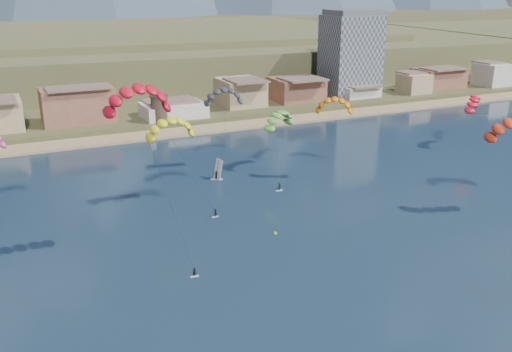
# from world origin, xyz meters

# --- Properties ---
(ground) EXTENTS (2400.00, 2400.00, 0.00)m
(ground) POSITION_xyz_m (0.00, 0.00, 0.00)
(ground) COLOR black
(ground) RESTS_ON ground
(beach) EXTENTS (2200.00, 12.00, 0.90)m
(beach) POSITION_xyz_m (0.00, 106.00, 0.25)
(beach) COLOR #A1845C
(beach) RESTS_ON ground
(land) EXTENTS (2200.00, 900.00, 4.00)m
(land) POSITION_xyz_m (0.00, 560.00, 0.00)
(land) COLOR brown
(land) RESTS_ON ground
(foothills) EXTENTS (940.00, 210.00, 18.00)m
(foothills) POSITION_xyz_m (22.39, 232.47, 9.08)
(foothills) COLOR brown
(foothills) RESTS_ON ground
(town) EXTENTS (400.00, 24.00, 12.00)m
(town) POSITION_xyz_m (-40.00, 122.00, 8.00)
(town) COLOR silver
(town) RESTS_ON ground
(apartment_tower) EXTENTS (20.00, 16.00, 32.00)m
(apartment_tower) POSITION_xyz_m (85.00, 128.00, 17.82)
(apartment_tower) COLOR gray
(apartment_tower) RESTS_ON ground
(watchtower) EXTENTS (5.82, 5.82, 8.60)m
(watchtower) POSITION_xyz_m (5.00, 114.00, 6.37)
(watchtower) COLOR #47382D
(watchtower) RESTS_ON ground
(kitesurfer_red) EXTENTS (11.31, 11.88, 30.56)m
(kitesurfer_red) POSITION_xyz_m (-21.99, 27.27, 27.70)
(kitesurfer_red) COLOR silver
(kitesurfer_red) RESTS_ON ground
(kitesurfer_yellow) EXTENTS (11.19, 13.36, 20.67)m
(kitesurfer_yellow) POSITION_xyz_m (-10.44, 49.94, 16.77)
(kitesurfer_yellow) COLOR silver
(kitesurfer_yellow) RESTS_ON ground
(kitesurfer_green) EXTENTS (13.53, 19.40, 19.19)m
(kitesurfer_green) POSITION_xyz_m (20.07, 61.89, 12.93)
(kitesurfer_green) COLOR silver
(kitesurfer_green) RESTS_ON ground
(distant_kite_dark) EXTENTS (10.25, 6.49, 21.83)m
(distant_kite_dark) POSITION_xyz_m (7.75, 66.73, 18.83)
(distant_kite_dark) COLOR #262626
(distant_kite_dark) RESTS_ON ground
(distant_kite_orange) EXTENTS (9.30, 7.79, 20.99)m
(distant_kite_orange) POSITION_xyz_m (27.42, 49.07, 18.21)
(distant_kite_orange) COLOR #262626
(distant_kite_orange) RESTS_ON ground
(distant_kite_red) EXTENTS (9.99, 8.97, 16.43)m
(distant_kite_red) POSITION_xyz_m (77.09, 56.83, 13.00)
(distant_kite_red) COLOR #262626
(distant_kite_red) RESTS_ON ground
(windsurfer) EXTENTS (3.00, 3.10, 4.85)m
(windsurfer) POSITION_xyz_m (3.19, 60.16, 1.54)
(windsurfer) COLOR silver
(windsurfer) RESTS_ON ground
(buoy) EXTENTS (0.65, 0.65, 0.65)m
(buoy) POSITION_xyz_m (1.73, 27.32, 0.11)
(buoy) COLOR gold
(buoy) RESTS_ON ground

